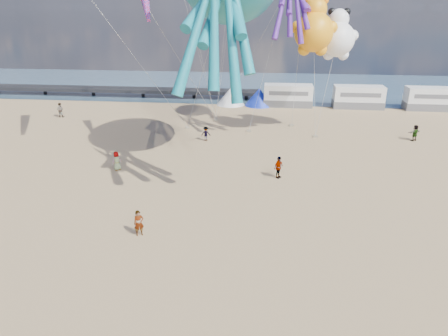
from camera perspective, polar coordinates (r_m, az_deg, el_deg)
The scene contains 22 objects.
ground at distance 20.57m, azimuth -4.34°, elevation -16.83°, with size 120.00×120.00×0.00m, color tan.
water at distance 71.94m, azimuth 3.72°, elevation 11.66°, with size 120.00×120.00×0.00m, color #334C62.
pier at distance 68.43m, azimuth -21.33°, elevation 10.53°, with size 60.00×3.00×0.50m, color black.
motorhome_0 at distance 56.93m, azimuth 9.12°, elevation 10.20°, with size 6.60×2.50×3.00m, color silver.
motorhome_1 at distance 58.16m, azimuth 18.63°, elevation 9.59°, with size 6.60×2.50×3.00m, color silver.
motorhome_2 at distance 60.88m, azimuth 27.48°, elevation 8.78°, with size 6.60×2.50×3.00m, color silver.
tent_white at distance 57.16m, azimuth 0.95°, elevation 10.21°, with size 4.00×4.00×2.40m, color white.
tent_blue at distance 56.93m, azimuth 5.02°, elevation 10.08°, with size 4.00×4.00×2.40m, color #1933CC.
standing_person at distance 24.75m, azimuth -12.07°, elevation -7.70°, with size 0.60×0.39×1.63m, color tan.
beachgoer_0 at distance 34.90m, azimuth -15.07°, elevation 0.99°, with size 0.59×0.39×1.63m, color #7F6659.
beachgoer_1 at distance 54.53m, azimuth -22.37°, elevation 7.67°, with size 0.88×0.57×1.80m, color #7F6659.
beachgoer_2 at distance 41.35m, azimuth -2.61°, elevation 4.92°, with size 0.73×0.57×1.50m, color #7F6659.
beachgoer_3 at distance 32.37m, azimuth 7.79°, elevation 0.11°, with size 1.19×0.68×1.84m, color #7F6659.
beachgoer_4 at distance 45.74m, azimuth 25.62°, elevation 4.55°, with size 0.98×0.41×1.68m, color #7F6659.
sandbag_a at distance 45.81m, azimuth -5.25°, elevation 5.73°, with size 0.50×0.35×0.22m, color gray.
sandbag_b at distance 44.51m, azimuth 3.57°, elevation 5.29°, with size 0.50×0.35×0.22m, color gray.
sandbag_c at distance 43.61m, azimuth 12.90°, elevation 4.41°, with size 0.50×0.35×0.22m, color gray.
sandbag_d at distance 47.30m, azimuth 9.64°, elevation 6.03°, with size 0.50×0.35×0.22m, color gray.
sandbag_e at distance 49.04m, azimuth -1.17°, elevation 6.91°, with size 0.50×0.35×0.22m, color gray.
kite_panda at distance 43.53m, azimuth 15.88°, elevation 17.26°, with size 4.17×3.93×5.89m, color white, non-canonical shape.
kite_teddy_orange at distance 41.22m, azimuth 12.71°, elevation 18.43°, with size 4.55×4.28×6.43m, color #FF9F15, non-canonical shape.
windsock_right at distance 37.74m, azimuth -11.06°, elevation 21.81°, with size 0.90×4.84×4.84m, color red, non-canonical shape.
Camera 1 is at (3.24, -15.71, 12.88)m, focal length 32.00 mm.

